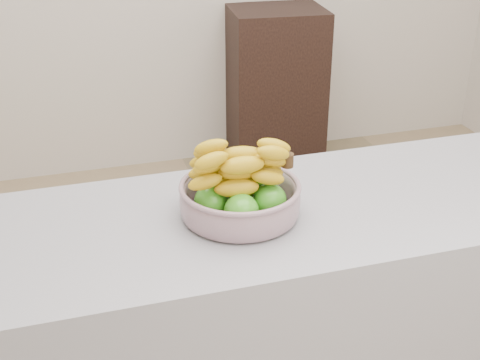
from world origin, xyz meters
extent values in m
cube|color=gray|center=(0.00, -0.31, 0.45)|extent=(2.00, 0.60, 0.90)
cube|color=black|center=(0.53, 1.78, 0.47)|extent=(0.56, 0.47, 0.94)
cylinder|color=#A1ADC1|center=(-0.32, -0.31, 0.91)|extent=(0.26, 0.26, 0.01)
torus|color=#A1ADC1|center=(-0.32, -0.31, 0.98)|extent=(0.31, 0.31, 0.01)
sphere|color=#319319|center=(-0.34, -0.39, 0.95)|extent=(0.09, 0.09, 0.09)
sphere|color=#319319|center=(-0.26, -0.35, 0.95)|extent=(0.09, 0.09, 0.09)
sphere|color=#319319|center=(-0.26, -0.26, 0.95)|extent=(0.09, 0.09, 0.09)
sphere|color=#319319|center=(-0.35, -0.24, 0.95)|extent=(0.09, 0.09, 0.09)
sphere|color=#319319|center=(-0.40, -0.32, 0.95)|extent=(0.09, 0.09, 0.09)
ellipsoid|color=gold|center=(-0.34, -0.36, 1.00)|extent=(0.20, 0.07, 0.04)
ellipsoid|color=gold|center=(-0.33, -0.31, 1.00)|extent=(0.20, 0.09, 0.04)
ellipsoid|color=gold|center=(-0.32, -0.26, 1.00)|extent=(0.20, 0.11, 0.04)
ellipsoid|color=gold|center=(-0.33, -0.34, 1.04)|extent=(0.19, 0.06, 0.04)
ellipsoid|color=gold|center=(-0.31, -0.29, 1.04)|extent=(0.19, 0.12, 0.04)
ellipsoid|color=gold|center=(-0.32, -0.31, 1.07)|extent=(0.20, 0.09, 0.04)
ellipsoid|color=gold|center=(-0.33, -0.36, 1.06)|extent=(0.19, 0.05, 0.04)
cylinder|color=#382512|center=(-0.21, -0.34, 1.05)|extent=(0.03, 0.03, 0.03)
camera|label=1|loc=(-0.75, -1.73, 1.74)|focal=50.00mm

